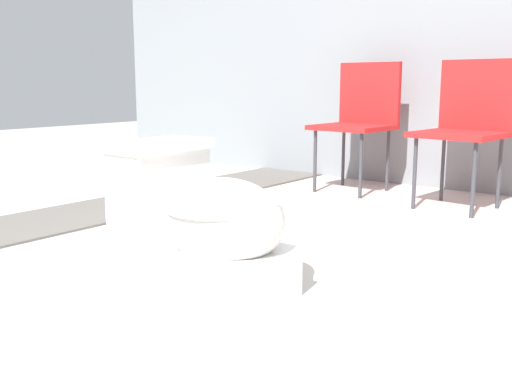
# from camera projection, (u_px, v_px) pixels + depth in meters

# --- Properties ---
(ground_plane) EXTENTS (14.00, 14.00, 0.00)m
(ground_plane) POSITION_uv_depth(u_px,v_px,m) (165.00, 283.00, 2.13)
(ground_plane) COLOR #B7B2A8
(gravel_strip) EXTENTS (0.56, 8.00, 0.01)m
(gravel_strip) POSITION_uv_depth(u_px,v_px,m) (83.00, 214.00, 3.23)
(gravel_strip) COLOR #605B56
(gravel_strip) RESTS_ON ground
(toilet) EXTENTS (0.64, 0.40, 0.52)m
(toilet) POSITION_uv_depth(u_px,v_px,m) (203.00, 228.00, 2.03)
(toilet) COLOR white
(toilet) RESTS_ON ground
(folding_chair_left) EXTENTS (0.46, 0.46, 0.83)m
(folding_chair_left) POSITION_uv_depth(u_px,v_px,m) (361.00, 112.00, 3.91)
(folding_chair_left) COLOR red
(folding_chair_left) RESTS_ON ground
(folding_chair_middle) EXTENTS (0.48, 0.48, 0.83)m
(folding_chair_middle) POSITION_uv_depth(u_px,v_px,m) (468.00, 117.00, 3.37)
(folding_chair_middle) COLOR red
(folding_chair_middle) RESTS_ON ground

